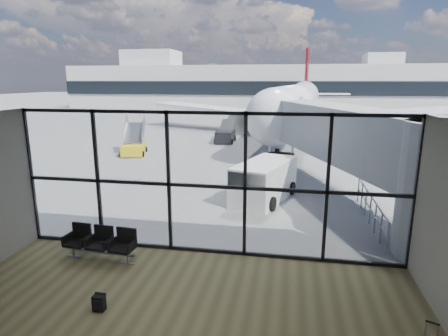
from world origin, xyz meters
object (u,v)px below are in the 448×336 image
(belt_loader, at_px, (226,135))
(mobile_stairs, at_px, (134,147))
(backpack, at_px, (99,303))
(service_van, at_px, (263,181))
(seating_row, at_px, (101,241))
(airliner, at_px, (296,103))

(belt_loader, distance_m, mobile_stairs, 8.85)
(backpack, xyz_separation_m, service_van, (3.20, 9.23, 0.70))
(service_van, bearing_deg, belt_loader, 123.78)
(seating_row, distance_m, service_van, 8.03)
(backpack, bearing_deg, airliner, 83.25)
(airliner, bearing_deg, seating_row, -95.82)
(backpack, distance_m, airliner, 33.90)
(airliner, distance_m, service_van, 24.35)
(belt_loader, bearing_deg, mobile_stairs, -131.48)
(airliner, relative_size, mobile_stairs, 11.22)
(seating_row, height_order, airliner, airliner)
(backpack, bearing_deg, mobile_stairs, 112.34)
(seating_row, xyz_separation_m, service_van, (4.45, 6.68, 0.34))
(backpack, distance_m, mobile_stairs, 19.73)
(service_van, bearing_deg, seating_row, -105.81)
(service_van, distance_m, mobile_stairs, 13.78)
(seating_row, xyz_separation_m, belt_loader, (-0.10, 22.64, 0.05))
(seating_row, height_order, backpack, seating_row)
(airliner, distance_m, mobile_stairs, 19.28)
(backpack, height_order, belt_loader, belt_loader)
(mobile_stairs, bearing_deg, seating_row, -84.71)
(service_van, relative_size, belt_loader, 1.10)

